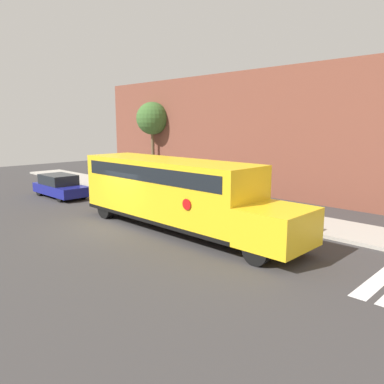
{
  "coord_description": "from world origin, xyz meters",
  "views": [
    {
      "loc": [
        14.29,
        -9.51,
        4.67
      ],
      "look_at": [
        2.85,
        2.09,
        1.72
      ],
      "focal_mm": 35.0,
      "sensor_mm": 36.0,
      "label": 1
    }
  ],
  "objects": [
    {
      "name": "ground_plane",
      "position": [
        0.0,
        0.0,
        0.0
      ],
      "size": [
        60.0,
        60.0,
        0.0
      ],
      "primitive_type": "plane",
      "color": "#3A3838"
    },
    {
      "name": "school_bus",
      "position": [
        2.25,
        1.59,
        1.79
      ],
      "size": [
        11.59,
        2.57,
        3.13
      ],
      "color": "yellow",
      "rests_on": "ground"
    },
    {
      "name": "tree_near_sidewalk",
      "position": [
        -10.02,
        10.5,
        5.11
      ],
      "size": [
        2.65,
        2.65,
        6.49
      ],
      "color": "brown",
      "rests_on": "ground"
    },
    {
      "name": "sidewalk_strip",
      "position": [
        0.0,
        6.5,
        0.07
      ],
      "size": [
        44.0,
        3.0,
        0.15
      ],
      "color": "#B2ADA3",
      "rests_on": "ground"
    },
    {
      "name": "building_backdrop",
      "position": [
        0.0,
        13.0,
        4.08
      ],
      "size": [
        32.0,
        4.0,
        8.16
      ],
      "color": "brown",
      "rests_on": "ground"
    },
    {
      "name": "parked_car",
      "position": [
        -8.69,
        1.54,
        0.72
      ],
      "size": [
        4.43,
        1.81,
        1.46
      ],
      "color": "navy",
      "rests_on": "ground"
    }
  ]
}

